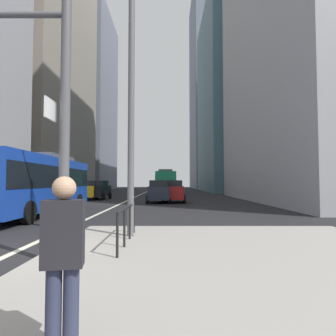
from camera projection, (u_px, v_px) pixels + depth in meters
name	position (u px, v px, depth m)	size (l,w,h in m)	color
ground_plane	(125.00, 202.00, 27.01)	(160.00, 160.00, 0.00)	black
median_island	(246.00, 266.00, 6.04)	(9.00, 10.00, 0.15)	gray
lane_centre_line	(137.00, 196.00, 37.00)	(0.20, 80.00, 0.01)	beige
office_tower_left_mid	(47.00, 28.00, 48.45)	(10.14, 25.86, 54.13)	gray
office_tower_left_far	(90.00, 102.00, 75.43)	(10.33, 22.07, 44.66)	slate
office_tower_right_mid	(235.00, 101.00, 57.51)	(12.37, 24.49, 35.22)	slate
office_tower_right_far	(213.00, 90.00, 87.15)	(11.81, 24.32, 57.84)	slate
city_bus_blue_oncoming	(37.00, 181.00, 16.09)	(2.71, 10.91, 3.40)	#14389E
city_bus_red_receding	(165.00, 182.00, 40.33)	(2.92, 10.60, 3.40)	#198456
city_bus_red_distant	(166.00, 182.00, 57.63)	(2.86, 11.34, 3.40)	#198456
car_oncoming_mid	(98.00, 190.00, 30.72)	(2.15, 4.39, 1.94)	black
car_receding_near	(174.00, 191.00, 26.10)	(2.18, 4.14, 1.94)	maroon
car_receding_far	(158.00, 191.00, 25.70)	(2.19, 4.18, 1.94)	#232838
car_oncoming_far	(91.00, 190.00, 30.59)	(2.05, 4.45, 1.94)	gold
street_lamp_post	(132.00, 70.00, 9.24)	(5.50, 0.32, 8.00)	#56565B
pedestrian_railing	(127.00, 217.00, 8.02)	(0.06, 3.20, 0.98)	black
pedestrian_walking	(63.00, 255.00, 2.84)	(0.42, 0.30, 1.70)	#2D334C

